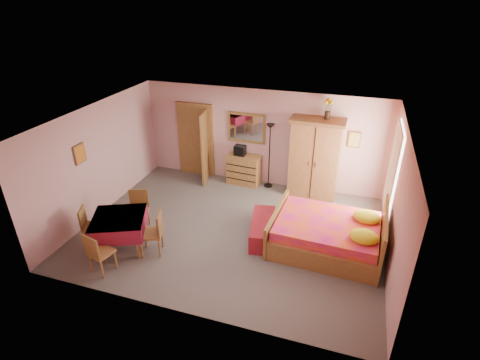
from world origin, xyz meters
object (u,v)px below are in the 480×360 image
(wall_mirror, at_px, (247,128))
(wardrobe, at_px, (315,158))
(floor_lamp, at_px, (269,156))
(chair_north, at_px, (139,212))
(bed, at_px, (327,226))
(stereo, at_px, (240,150))
(chest_of_drawers, at_px, (244,170))
(chair_east, at_px, (151,233))
(chair_south, at_px, (101,252))
(chair_west, at_px, (93,226))
(sunflower_vase, at_px, (328,109))
(bench, at_px, (263,229))
(dining_table, at_px, (121,233))

(wall_mirror, xyz_separation_m, wardrobe, (1.88, -0.27, -0.52))
(floor_lamp, bearing_deg, chair_north, -127.98)
(bed, bearing_deg, stereo, 142.08)
(floor_lamp, bearing_deg, wardrobe, -4.46)
(chest_of_drawers, relative_size, chair_east, 0.93)
(wardrobe, height_order, chair_south, wardrobe)
(stereo, distance_m, floor_lamp, 0.81)
(wall_mirror, height_order, chair_west, wall_mirror)
(chair_west, bearing_deg, chest_of_drawers, 124.26)
(sunflower_vase, xyz_separation_m, bed, (0.41, -2.23, -1.80))
(bed, distance_m, bench, 1.38)
(chair_south, bearing_deg, dining_table, 108.88)
(floor_lamp, bearing_deg, chair_west, -128.54)
(chair_west, bearing_deg, floor_lamp, 117.21)
(chair_south, xyz_separation_m, chair_east, (0.62, 0.78, 0.04))
(chest_of_drawers, distance_m, sunflower_vase, 2.81)
(chair_east, bearing_deg, bed, -88.90)
(bed, bearing_deg, chair_north, -168.58)
(floor_lamp, xyz_separation_m, sunflower_vase, (1.38, -0.04, 1.43))
(chair_east, bearing_deg, bench, -78.86)
(stereo, distance_m, chair_north, 3.24)
(chair_south, xyz_separation_m, chair_north, (-0.06, 1.43, 0.02))
(stereo, relative_size, bench, 0.23)
(wall_mirror, bearing_deg, bed, -44.83)
(chest_of_drawers, xyz_separation_m, bench, (1.14, -2.30, -0.20))
(chest_of_drawers, bearing_deg, chair_east, -99.76)
(floor_lamp, distance_m, wardrobe, 1.20)
(chair_west, bearing_deg, sunflower_vase, 105.77)
(wall_mirror, height_order, bench, wall_mirror)
(wardrobe, distance_m, bench, 2.50)
(chair_south, bearing_deg, chair_west, 149.42)
(bench, xyz_separation_m, chair_south, (-2.64, -1.97, 0.22))
(bed, bearing_deg, wall_mirror, 138.35)
(chair_east, bearing_deg, wardrobe, -58.14)
(wall_mirror, height_order, chair_east, wall_mirror)
(wardrobe, xyz_separation_m, sunflower_vase, (0.19, 0.05, 1.28))
(wall_mirror, distance_m, wardrobe, 1.97)
(bed, relative_size, bench, 1.74)
(wall_mirror, relative_size, chair_west, 1.20)
(dining_table, distance_m, chair_south, 0.73)
(bench, xyz_separation_m, chair_north, (-2.70, -0.54, 0.24))
(wall_mirror, bearing_deg, chair_south, -108.76)
(sunflower_vase, relative_size, dining_table, 0.49)
(bed, xyz_separation_m, chair_south, (-3.98, -2.04, -0.08))
(chest_of_drawers, height_order, bed, bed)
(floor_lamp, height_order, chair_south, floor_lamp)
(wardrobe, relative_size, chair_west, 2.40)
(chest_of_drawers, relative_size, bed, 0.39)
(stereo, bearing_deg, dining_table, -112.02)
(chest_of_drawers, distance_m, bench, 2.58)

